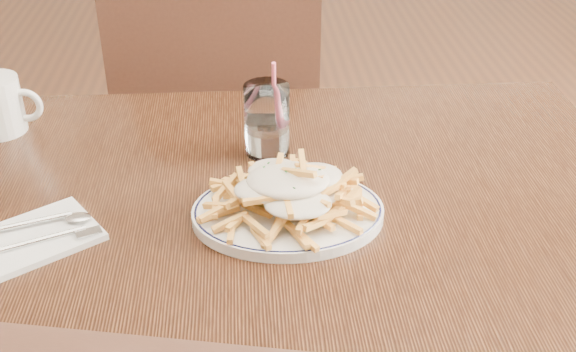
{
  "coord_description": "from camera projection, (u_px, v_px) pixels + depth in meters",
  "views": [
    {
      "loc": [
        -0.01,
        -0.88,
        1.33
      ],
      "look_at": [
        0.05,
        -0.04,
        0.82
      ],
      "focal_mm": 45.0,
      "sensor_mm": 36.0,
      "label": 1
    }
  ],
  "objects": [
    {
      "name": "table",
      "position": [
        255.0,
        248.0,
        1.09
      ],
      "size": [
        1.2,
        0.8,
        0.75
      ],
      "color": "black",
      "rests_on": "ground"
    },
    {
      "name": "cutlery",
      "position": [
        26.0,
        234.0,
        0.97
      ],
      "size": [
        0.18,
        0.12,
        0.01
      ],
      "color": "silver",
      "rests_on": "napkin"
    },
    {
      "name": "napkin",
      "position": [
        27.0,
        241.0,
        0.97
      ],
      "size": [
        0.22,
        0.2,
        0.01
      ],
      "primitive_type": "cube",
      "rotation": [
        0.0,
        0.0,
        0.6
      ],
      "color": "silver",
      "rests_on": "table"
    },
    {
      "name": "fries_plate",
      "position": [
        288.0,
        213.0,
        1.02
      ],
      "size": [
        0.29,
        0.25,
        0.02
      ],
      "color": "white",
      "rests_on": "table"
    },
    {
      "name": "water_glass",
      "position": [
        267.0,
        124.0,
        1.16
      ],
      "size": [
        0.07,
        0.07,
        0.16
      ],
      "color": "white",
      "rests_on": "table"
    },
    {
      "name": "loaded_fries",
      "position": [
        288.0,
        187.0,
        0.99
      ],
      "size": [
        0.23,
        0.2,
        0.06
      ],
      "color": "#EAAA47",
      "rests_on": "fries_plate"
    },
    {
      "name": "chair_far",
      "position": [
        219.0,
        93.0,
        1.78
      ],
      "size": [
        0.49,
        0.49,
        1.03
      ],
      "color": "black",
      "rests_on": "ground"
    }
  ]
}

